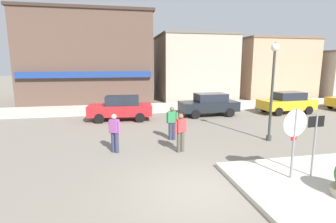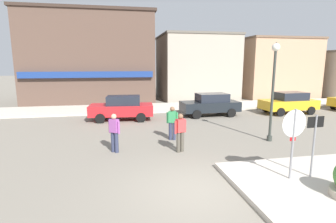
# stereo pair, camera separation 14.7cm
# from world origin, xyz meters

# --- Properties ---
(ground_plane) EXTENTS (160.00, 160.00, 0.00)m
(ground_plane) POSITION_xyz_m (0.00, 0.00, 0.00)
(ground_plane) COLOR gray
(kerb_far) EXTENTS (80.00, 4.00, 0.15)m
(kerb_far) POSITION_xyz_m (0.00, 14.00, 0.07)
(kerb_far) COLOR beige
(kerb_far) RESTS_ON ground
(stop_sign) EXTENTS (0.82, 0.09, 2.30)m
(stop_sign) POSITION_xyz_m (2.93, -0.08, 1.52)
(stop_sign) COLOR gray
(stop_sign) RESTS_ON ground
(one_way_sign) EXTENTS (0.60, 0.07, 2.10)m
(one_way_sign) POSITION_xyz_m (3.65, -0.08, 1.33)
(one_way_sign) COLOR gray
(one_way_sign) RESTS_ON ground
(lamp_post) EXTENTS (0.36, 0.36, 4.54)m
(lamp_post) POSITION_xyz_m (4.83, 4.08, 2.96)
(lamp_post) COLOR #333833
(lamp_post) RESTS_ON ground
(parked_car_nearest) EXTENTS (4.12, 2.12, 1.56)m
(parked_car_nearest) POSITION_xyz_m (-1.91, 10.13, 0.81)
(parked_car_nearest) COLOR red
(parked_car_nearest) RESTS_ON ground
(parked_car_second) EXTENTS (4.06, 2.00, 1.56)m
(parked_car_second) POSITION_xyz_m (4.17, 10.41, 0.81)
(parked_car_second) COLOR black
(parked_car_second) RESTS_ON ground
(parked_car_third) EXTENTS (4.07, 2.02, 1.56)m
(parked_car_third) POSITION_xyz_m (10.09, 10.13, 0.81)
(parked_car_third) COLOR gold
(parked_car_third) RESTS_ON ground
(pedestrian_crossing_near) EXTENTS (0.55, 0.33, 1.61)m
(pedestrian_crossing_near) POSITION_xyz_m (0.32, 3.34, 0.87)
(pedestrian_crossing_near) COLOR #4C473D
(pedestrian_crossing_near) RESTS_ON ground
(pedestrian_crossing_far) EXTENTS (0.49, 0.41, 1.61)m
(pedestrian_crossing_far) POSITION_xyz_m (-2.33, 3.81, 0.87)
(pedestrian_crossing_far) COLOR #2D334C
(pedestrian_crossing_far) RESTS_ON ground
(pedestrian_kerb_side) EXTENTS (0.55, 0.33, 1.61)m
(pedestrian_kerb_side) POSITION_xyz_m (0.35, 5.12, 0.87)
(pedestrian_kerb_side) COLOR #2D334C
(pedestrian_kerb_side) RESTS_ON ground
(building_corner_shop) EXTENTS (11.58, 8.42, 8.16)m
(building_corner_shop) POSITION_xyz_m (-4.50, 19.97, 4.09)
(building_corner_shop) COLOR brown
(building_corner_shop) RESTS_ON ground
(building_storefront_left_near) EXTENTS (7.45, 7.43, 6.47)m
(building_storefront_left_near) POSITION_xyz_m (5.98, 20.29, 3.24)
(building_storefront_left_near) COLOR #9E9384
(building_storefront_left_near) RESTS_ON ground
(building_storefront_left_mid) EXTENTS (7.85, 7.98, 6.23)m
(building_storefront_left_mid) POSITION_xyz_m (14.66, 20.55, 3.12)
(building_storefront_left_mid) COLOR tan
(building_storefront_left_mid) RESTS_ON ground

